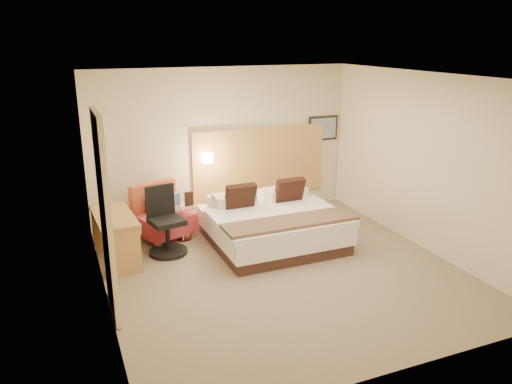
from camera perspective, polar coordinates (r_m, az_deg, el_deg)
name	(u,v)px	position (r m, az deg, el deg)	size (l,w,h in m)	color
floor	(281,270)	(7.24, 2.91, -8.89)	(4.80, 5.00, 0.02)	#7A6952
ceiling	(285,76)	(6.52, 3.28, 13.10)	(4.80, 5.00, 0.02)	silver
wall_back	(223,144)	(9.02, -3.75, 5.54)	(4.80, 0.02, 2.70)	beige
wall_front	(401,249)	(4.74, 16.20, -6.23)	(4.80, 0.02, 2.70)	beige
wall_left	(98,200)	(6.16, -17.65, -0.87)	(0.02, 5.00, 2.70)	beige
wall_right	(426,163)	(8.05, 18.81, 3.21)	(0.02, 5.00, 2.70)	beige
headboard_panel	(260,162)	(9.31, 0.46, 3.43)	(2.60, 0.04, 1.30)	tan
art_frame	(323,128)	(9.78, 7.66, 7.25)	(0.62, 0.03, 0.47)	black
art_canvas	(323,128)	(9.76, 7.71, 7.23)	(0.54, 0.01, 0.39)	#768EA3
lamp_arm	(206,157)	(8.88, -5.69, 3.98)	(0.02, 0.02, 0.12)	silver
lamp_shade	(207,158)	(8.82, -5.58, 3.90)	(0.15, 0.15, 0.15)	#FEECC6
curtain	(105,217)	(5.97, -16.83, -2.70)	(0.06, 0.90, 2.42)	beige
bottle_a	(175,199)	(8.13, -9.25, -0.82)	(0.06, 0.06, 0.21)	#98BBEB
bottle_b	(178,199)	(8.14, -8.86, -0.75)	(0.06, 0.06, 0.21)	#8AB9D5
menu_folder	(189,199)	(8.09, -7.68, -0.75)	(0.14, 0.05, 0.23)	#311A14
bed	(272,224)	(8.01, 1.82, -3.68)	(2.04, 1.96, 0.98)	#3A231D
lounge_chair	(162,217)	(8.37, -10.69, -2.77)	(1.05, 0.99, 0.89)	#A0824B
side_table	(182,220)	(8.22, -8.44, -3.24)	(0.54, 0.54, 0.58)	white
desk	(116,225)	(7.54, -15.71, -3.60)	(0.61, 1.20, 0.73)	#A27C3F
desk_chair	(166,226)	(7.73, -10.29, -3.89)	(0.68, 0.68, 1.03)	black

